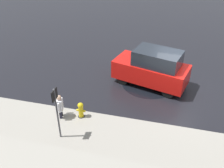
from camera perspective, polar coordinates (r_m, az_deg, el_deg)
ground_plane at (r=13.47m, az=14.54°, el=-2.09°), size 60.00×60.00×0.00m
kerb_strip at (r=10.23m, az=13.78°, el=-15.14°), size 24.00×3.20×0.04m
moving_hatchback at (r=13.41m, az=9.21°, el=3.63°), size 4.21×2.65×2.06m
fire_hydrant at (r=11.35m, az=-7.14°, el=-5.98°), size 0.42×0.31×0.80m
pedestrian at (r=11.32m, az=-11.83°, el=-4.83°), size 0.33×0.55×1.22m
sign_post at (r=9.77m, az=-12.61°, el=-5.18°), size 0.07×0.44×2.40m
puddle_patch at (r=13.97m, az=8.32°, el=0.10°), size 2.95×2.95×0.01m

